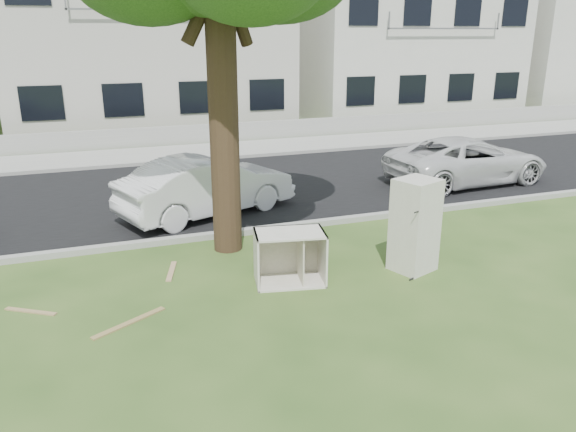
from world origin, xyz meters
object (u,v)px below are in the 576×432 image
object	(u,v)px
cabinet	(290,257)
car_right	(467,160)
car_center	(207,186)
fridge	(415,225)

from	to	relation	value
cabinet	car_right	distance (m)	8.11
car_center	car_right	xyz separation A→B (m)	(7.29, 0.37, -0.04)
fridge	cabinet	distance (m)	2.25
cabinet	fridge	bearing A→B (deg)	5.36
fridge	cabinet	bearing A→B (deg)	153.72
fridge	car_right	distance (m)	6.54
car_center	car_right	size ratio (longest dim) A/B	0.89
fridge	car_right	world-z (taller)	fridge
cabinet	car_right	world-z (taller)	car_right
cabinet	car_right	bearing A→B (deg)	44.29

